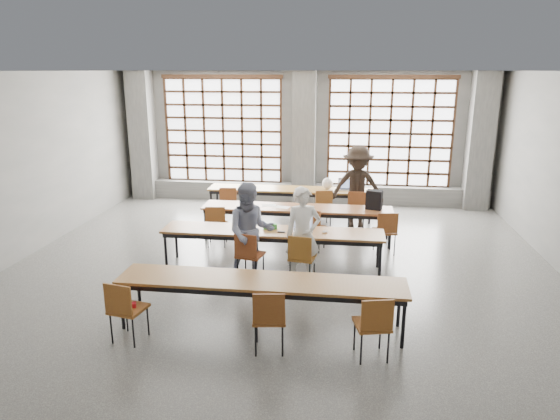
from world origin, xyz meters
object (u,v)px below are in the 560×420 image
Objects in this scene: chair_mid_left at (216,222)px; chair_front_right at (301,254)px; desk_row_d at (261,284)px; chair_back_right at (357,205)px; chair_back_mid at (323,204)px; red_pouch at (128,305)px; phone at (281,232)px; plastic_bag at (328,183)px; chair_back_left at (229,201)px; chair_mid_centre at (313,225)px; student_male at (303,235)px; desk_row_b at (297,210)px; student_female at (251,232)px; desk_row_c at (272,234)px; backpack at (374,200)px; student_back at (357,187)px; laptop_front at (303,226)px; chair_near_right at (374,321)px; laptop_back at (346,187)px; desk_row_a at (290,191)px; chair_near_left at (124,306)px; chair_front_left at (249,252)px; mouse at (325,232)px; chair_near_mid at (269,315)px; chair_mid_right at (386,228)px.

chair_mid_left is 1.00× the size of chair_front_right.
chair_back_right reaches higher than desk_row_d.
chair_back_mid reaches higher than red_pouch.
plastic_bag reaches higher than phone.
chair_mid_left reaches higher than red_pouch.
chair_back_left and chair_back_mid have the same top height.
student_male is (-0.06, -1.50, 0.29)m from chair_mid_centre.
desk_row_b is 4.55× the size of chair_back_mid.
student_female is at bearing 105.39° from desk_row_d.
backpack is (1.88, 1.68, 0.27)m from desk_row_c.
student_male is at bearing -81.53° from desk_row_b.
student_back is (1.56, 2.80, 0.27)m from desk_row_c.
student_male is at bearing -84.94° from laptop_front.
chair_back_right and chair_near_right have the same top height.
laptop_back is (1.02, 1.79, 0.13)m from desk_row_b.
red_pouch is at bearing -91.02° from chair_back_left.
phone reaches higher than desk_row_c.
backpack is (3.32, -1.00, 0.39)m from chair_back_left.
plastic_bag is (0.08, 0.68, 0.34)m from chair_back_mid.
desk_row_a is 10.54× the size of laptop_front.
chair_near_left is 2.66m from student_female.
chair_back_right is 1.00× the size of chair_front_left.
plastic_bag is at bearing 82.94° from desk_row_d.
laptop_back is 4.00× the size of mouse.
student_male reaches higher than laptop_front.
chair_back_right is 1.00× the size of chair_near_mid.
chair_back_mid and chair_mid_right have the same top height.
chair_front_left reaches higher than desk_row_c.
desk_row_d is 5.07m from chair_back_right.
chair_near_left is at bearing -112.33° from desk_row_b.
chair_back_mid is 1.00× the size of chair_near_left.
laptop_back reaches higher than chair_mid_left.
mouse is at bearing -105.02° from student_back.
chair_near_left is (-2.13, -2.20, 0.00)m from chair_front_right.
chair_front_right is 2.32× the size of laptop_front.
chair_mid_centre reaches higher than desk_row_a.
chair_mid_left is 1.90m from chair_front_left.
chair_mid_right is 2.32× the size of laptop_front.
red_pouch is at bearing -120.34° from chair_mid_centre.
desk_row_c is 10.54× the size of laptop_front.
student_back is 14.39× the size of phone.
student_female is 4.23m from laptop_back.
student_back is at bearing 2.46° from chair_back_left.
desk_row_a is at bearing 155.05° from backpack.
desk_row_c is 4.55× the size of chair_near_left.
chair_front_right is at bearing -52.36° from phone.
plastic_bag is at bearing 83.44° from chair_back_mid.
backpack is at bearing -58.50° from plastic_bag.
laptop_front is at bearing -113.45° from student_back.
chair_mid_left reaches higher than desk_row_d.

